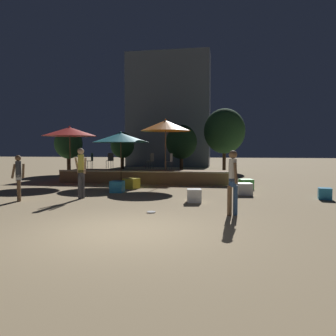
{
  "coord_description": "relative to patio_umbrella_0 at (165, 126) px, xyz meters",
  "views": [
    {
      "loc": [
        2.27,
        -7.11,
        1.89
      ],
      "look_at": [
        0.0,
        6.23,
        1.07
      ],
      "focal_mm": 35.0,
      "sensor_mm": 36.0,
      "label": 1
    }
  ],
  "objects": [
    {
      "name": "ground_plane",
      "position": [
        0.7,
        -9.54,
        -3.05
      ],
      "size": [
        120.0,
        120.0,
        0.0
      ],
      "primitive_type": "plane",
      "color": "tan"
    },
    {
      "name": "wooden_deck",
      "position": [
        -1.33,
        1.18,
        -2.74
      ],
      "size": [
        9.16,
        2.49,
        0.71
      ],
      "color": "olive",
      "rests_on": "ground"
    },
    {
      "name": "patio_umbrella_0",
      "position": [
        0.0,
        0.0,
        0.0
      ],
      "size": [
        2.58,
        2.58,
        3.41
      ],
      "color": "brown",
      "rests_on": "ground"
    },
    {
      "name": "patio_umbrella_1",
      "position": [
        -2.38,
        -0.04,
        -0.6
      ],
      "size": [
        2.97,
        2.97,
        2.78
      ],
      "color": "brown",
      "rests_on": "ground"
    },
    {
      "name": "patio_umbrella_2",
      "position": [
        -5.29,
        0.03,
        -0.26
      ],
      "size": [
        2.91,
        2.91,
        3.11
      ],
      "color": "brown",
      "rests_on": "ground"
    },
    {
      "name": "cube_seat_0",
      "position": [
        4.01,
        -1.04,
        -2.83
      ],
      "size": [
        0.71,
        0.71,
        0.45
      ],
      "rotation": [
        0.0,
        0.0,
        0.24
      ],
      "color": "#4CC651",
      "rests_on": "ground"
    },
    {
      "name": "cube_seat_1",
      "position": [
        1.96,
        -5.27,
        -2.82
      ],
      "size": [
        0.55,
        0.55,
        0.46
      ],
      "rotation": [
        0.0,
        0.0,
        0.15
      ],
      "color": "white",
      "rests_on": "ground"
    },
    {
      "name": "cube_seat_2",
      "position": [
        3.81,
        -3.06,
        -2.82
      ],
      "size": [
        0.67,
        0.67,
        0.47
      ],
      "rotation": [
        0.0,
        0.0,
        0.13
      ],
      "color": "white",
      "rests_on": "ground"
    },
    {
      "name": "cube_seat_3",
      "position": [
        6.68,
        -3.82,
        -2.84
      ],
      "size": [
        0.52,
        0.52,
        0.42
      ],
      "rotation": [
        0.0,
        0.0,
        -0.17
      ],
      "color": "#2D9EDB",
      "rests_on": "ground"
    },
    {
      "name": "cube_seat_4",
      "position": [
        -1.29,
        -1.89,
        -2.81
      ],
      "size": [
        0.78,
        0.78,
        0.48
      ],
      "rotation": [
        0.0,
        0.0,
        -0.35
      ],
      "color": "yellow",
      "rests_on": "ground"
    },
    {
      "name": "cube_seat_5",
      "position": [
        -1.52,
        -3.27,
        -2.81
      ],
      "size": [
        0.56,
        0.56,
        0.49
      ],
      "rotation": [
        0.0,
        0.0,
        0.04
      ],
      "color": "#2D9EDB",
      "rests_on": "ground"
    },
    {
      "name": "person_0",
      "position": [
        -2.3,
        -5.16,
        -1.99
      ],
      "size": [
        0.55,
        0.31,
        1.89
      ],
      "rotation": [
        0.0,
        0.0,
        4.46
      ],
      "color": "#3F3F47",
      "rests_on": "ground"
    },
    {
      "name": "person_1",
      "position": [
        -4.24,
        -6.09,
        -2.17
      ],
      "size": [
        0.43,
        0.32,
        1.64
      ],
      "rotation": [
        0.0,
        0.0,
        2.14
      ],
      "color": "brown",
      "rests_on": "ground"
    },
    {
      "name": "person_2",
      "position": [
        3.22,
        -7.36,
        -2.04
      ],
      "size": [
        0.3,
        0.48,
        1.83
      ],
      "rotation": [
        0.0,
        0.0,
        0.43
      ],
      "color": "brown",
      "rests_on": "ground"
    },
    {
      "name": "bistro_chair_0",
      "position": [
        -1.13,
        1.54,
        -1.8
      ],
      "size": [
        0.44,
        0.43,
        0.9
      ],
      "rotation": [
        0.0,
        0.0,
        4.38
      ],
      "color": "#2D3338",
      "rests_on": "wooden_deck"
    },
    {
      "name": "bistro_chair_1",
      "position": [
        -3.65,
        1.83,
        -1.8
      ],
      "size": [
        0.4,
        0.4,
        0.9
      ],
      "rotation": [
        0.0,
        0.0,
        6.2
      ],
      "color": "#2D3338",
      "rests_on": "wooden_deck"
    },
    {
      "name": "bistro_chair_2",
      "position": [
        0.06,
        0.98,
        -1.8
      ],
      "size": [
        0.42,
        0.41,
        0.9
      ],
      "rotation": [
        0.0,
        0.0,
        4.52
      ],
      "color": "#47474C",
      "rests_on": "wooden_deck"
    },
    {
      "name": "bistro_chair_3",
      "position": [
        -4.61,
        1.22,
        -1.8
      ],
      "size": [
        0.4,
        0.4,
        0.9
      ],
      "rotation": [
        0.0,
        0.0,
        4.82
      ],
      "color": "#1E4C47",
      "rests_on": "wooden_deck"
    },
    {
      "name": "frisbee_disc",
      "position": [
        0.88,
        -7.36,
        -3.03
      ],
      "size": [
        0.26,
        0.26,
        0.03
      ],
      "color": "white",
      "rests_on": "ground"
    },
    {
      "name": "background_tree_0",
      "position": [
        3.01,
        11.08,
        0.27
      ],
      "size": [
        3.39,
        3.39,
        5.19
      ],
      "color": "#3D2B1C",
      "rests_on": "ground"
    },
    {
      "name": "background_tree_1",
      "position": [
        -0.38,
        9.42,
        -0.66
      ],
      "size": [
        2.49,
        2.49,
        3.77
      ],
      "color": "#3D2B1C",
      "rests_on": "ground"
    },
    {
      "name": "background_tree_2",
      "position": [
        -6.25,
        12.41,
        -0.88
      ],
      "size": [
        2.16,
        2.16,
        3.38
      ],
      "color": "#3D2B1C",
      "rests_on": "ground"
    },
    {
      "name": "background_tree_3",
      "position": [
        -8.42,
        6.12,
        -0.83
      ],
      "size": [
        2.04,
        2.04,
        3.37
      ],
      "color": "#3D2B1C",
      "rests_on": "ground"
    },
    {
      "name": "distant_building",
      "position": [
        -2.78,
        17.47,
        2.8
      ],
      "size": [
        8.6,
        3.1,
        11.7
      ],
      "color": "#4C5666",
      "rests_on": "ground"
    }
  ]
}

